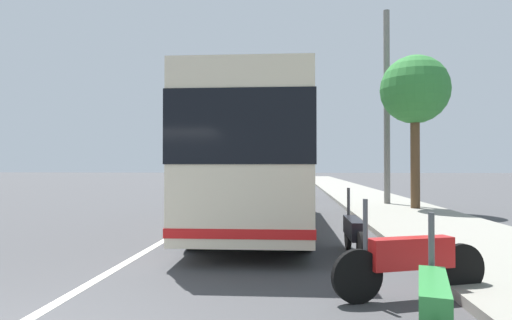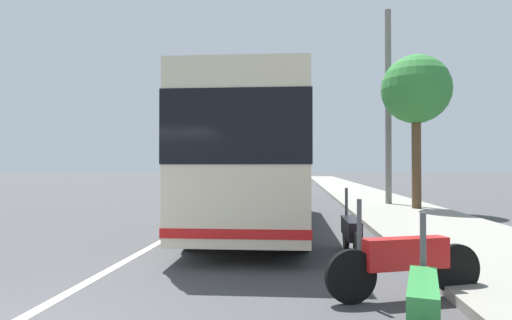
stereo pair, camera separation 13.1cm
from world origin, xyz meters
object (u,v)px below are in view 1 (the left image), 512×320
(car_ahead_same_lane, at_px, (231,180))
(roadside_tree_mid_block, at_px, (415,91))
(motorcycle_nearest_curb, at_px, (354,232))
(car_oncoming, at_px, (285,175))
(motorcycle_by_tree, at_px, (410,260))
(utility_pole, at_px, (387,108))
(motorcycle_mid_row, at_px, (434,310))
(car_far_distant, at_px, (280,186))
(coach_bus, at_px, (259,156))

(car_ahead_same_lane, relative_size, roadside_tree_mid_block, 0.73)
(motorcycle_nearest_curb, xyz_separation_m, car_oncoming, (41.76, 1.98, 0.18))
(motorcycle_by_tree, relative_size, utility_pole, 0.25)
(motorcycle_mid_row, relative_size, car_far_distant, 0.48)
(car_oncoming, distance_m, car_ahead_same_lane, 17.89)
(motorcycle_mid_row, bearing_deg, car_oncoming, 18.25)
(motorcycle_by_tree, height_order, roadside_tree_mid_block, roadside_tree_mid_block)
(motorcycle_by_tree, bearing_deg, car_oncoming, -106.27)
(coach_bus, distance_m, car_far_distant, 10.64)
(motorcycle_by_tree, height_order, utility_pole, utility_pole)
(motorcycle_mid_row, bearing_deg, car_far_distant, 21.34)
(motorcycle_nearest_curb, xyz_separation_m, utility_pole, (10.44, -2.81, 3.64))
(coach_bus, distance_m, motorcycle_nearest_curb, 4.69)
(motorcycle_nearest_curb, bearing_deg, motorcycle_by_tree, -171.44)
(car_ahead_same_lane, bearing_deg, coach_bus, 12.11)
(roadside_tree_mid_block, bearing_deg, motorcycle_mid_row, 165.37)
(car_oncoming, xyz_separation_m, roadside_tree_mid_block, (-33.31, -5.40, 3.83))
(car_ahead_same_lane, bearing_deg, utility_pole, 33.59)
(car_oncoming, bearing_deg, coach_bus, -179.20)
(motorcycle_nearest_curb, height_order, utility_pole, utility_pole)
(car_ahead_same_lane, distance_m, utility_pole, 16.58)
(car_far_distant, xyz_separation_m, utility_pole, (-4.04, -4.60, 3.44))
(motorcycle_by_tree, height_order, car_oncoming, car_oncoming)
(motorcycle_mid_row, relative_size, car_ahead_same_lane, 0.47)
(car_oncoming, distance_m, utility_pole, 31.87)
(car_ahead_same_lane, bearing_deg, motorcycle_mid_row, 13.40)
(coach_bus, height_order, utility_pole, utility_pole)
(car_ahead_same_lane, bearing_deg, car_oncoming, 170.02)
(motorcycle_by_tree, xyz_separation_m, utility_pole, (12.91, -2.44, 3.62))
(car_far_distant, bearing_deg, motorcycle_by_tree, -172.53)
(car_oncoming, bearing_deg, car_far_distant, -178.67)
(car_far_distant, relative_size, utility_pole, 0.50)
(motorcycle_by_tree, bearing_deg, roadside_tree_mid_block, -124.89)
(car_far_distant, bearing_deg, coach_bus, 178.73)
(car_oncoming, bearing_deg, roadside_tree_mid_block, -169.88)
(motorcycle_nearest_curb, relative_size, car_far_distant, 0.57)
(utility_pole, bearing_deg, car_far_distant, 48.68)
(car_far_distant, xyz_separation_m, car_oncoming, (27.28, 0.20, -0.03))
(motorcycle_nearest_curb, bearing_deg, roadside_tree_mid_block, -22.05)
(motorcycle_mid_row, relative_size, car_oncoming, 0.42)
(car_oncoming, bearing_deg, car_ahead_same_lane, 168.96)
(motorcycle_mid_row, distance_m, car_oncoming, 46.13)
(motorcycle_mid_row, xyz_separation_m, motorcycle_nearest_curb, (4.32, 0.08, 0.02))
(roadside_tree_mid_block, bearing_deg, motorcycle_nearest_curb, 158.00)
(coach_bus, relative_size, motorcycle_nearest_curb, 4.42)
(motorcycle_mid_row, height_order, car_far_distant, car_far_distant)
(car_oncoming, relative_size, car_ahead_same_lane, 1.12)
(motorcycle_nearest_curb, xyz_separation_m, car_ahead_same_lane, (24.26, 5.69, 0.20))
(utility_pole, bearing_deg, motorcycle_nearest_curb, 164.92)
(coach_bus, height_order, car_far_distant, coach_bus)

